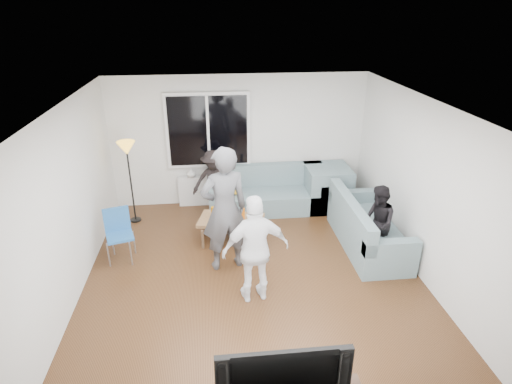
{
  "coord_description": "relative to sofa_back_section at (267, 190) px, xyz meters",
  "views": [
    {
      "loc": [
        -0.54,
        -5.23,
        3.79
      ],
      "look_at": [
        0.1,
        0.6,
        1.15
      ],
      "focal_mm": 29.5,
      "sensor_mm": 36.0,
      "label": 1
    }
  ],
  "objects": [
    {
      "name": "floor",
      "position": [
        -0.51,
        -2.27,
        -0.45
      ],
      "size": [
        5.0,
        5.5,
        0.04
      ],
      "primitive_type": "cube",
      "color": "#56351C",
      "rests_on": "ground"
    },
    {
      "name": "ceiling",
      "position": [
        -0.51,
        -2.27,
        2.2
      ],
      "size": [
        5.0,
        5.5,
        0.04
      ],
      "primitive_type": "cube",
      "color": "white",
      "rests_on": "ground"
    },
    {
      "name": "wall_back",
      "position": [
        -0.51,
        0.5,
        0.88
      ],
      "size": [
        5.0,
        0.04,
        2.6
      ],
      "primitive_type": "cube",
      "color": "silver",
      "rests_on": "ground"
    },
    {
      "name": "wall_front",
      "position": [
        -0.51,
        -5.04,
        0.88
      ],
      "size": [
        5.0,
        0.04,
        2.6
      ],
      "primitive_type": "cube",
      "color": "silver",
      "rests_on": "ground"
    },
    {
      "name": "wall_left",
      "position": [
        -3.03,
        -2.27,
        0.88
      ],
      "size": [
        0.04,
        5.5,
        2.6
      ],
      "primitive_type": "cube",
      "color": "silver",
      "rests_on": "ground"
    },
    {
      "name": "wall_right",
      "position": [
        2.01,
        -2.27,
        0.88
      ],
      "size": [
        0.04,
        5.5,
        2.6
      ],
      "primitive_type": "cube",
      "color": "silver",
      "rests_on": "ground"
    },
    {
      "name": "window_frame",
      "position": [
        -1.11,
        0.42,
        1.12
      ],
      "size": [
        1.62,
        0.06,
        1.47
      ],
      "primitive_type": "cube",
      "color": "white",
      "rests_on": "wall_back"
    },
    {
      "name": "window_glass",
      "position": [
        -1.11,
        0.38,
        1.12
      ],
      "size": [
        1.5,
        0.02,
        1.35
      ],
      "primitive_type": "cube",
      "color": "black",
      "rests_on": "window_frame"
    },
    {
      "name": "window_mullion",
      "position": [
        -1.11,
        0.37,
        1.12
      ],
      "size": [
        0.05,
        0.03,
        1.35
      ],
      "primitive_type": "cube",
      "color": "white",
      "rests_on": "window_frame"
    },
    {
      "name": "radiator",
      "position": [
        -1.11,
        0.38,
        -0.11
      ],
      "size": [
        1.3,
        0.12,
        0.62
      ],
      "primitive_type": "cube",
      "color": "silver",
      "rests_on": "floor"
    },
    {
      "name": "potted_plant",
      "position": [
        -0.67,
        0.35,
        0.39
      ],
      "size": [
        0.23,
        0.19,
        0.38
      ],
      "primitive_type": "imported",
      "rotation": [
        0.0,
        0.0,
        0.11
      ],
      "color": "#316026",
      "rests_on": "radiator"
    },
    {
      "name": "vase",
      "position": [
        -1.49,
        0.35,
        0.29
      ],
      "size": [
        0.23,
        0.23,
        0.19
      ],
      "primitive_type": "imported",
      "rotation": [
        0.0,
        0.0,
        0.33
      ],
      "color": "silver",
      "rests_on": "radiator"
    },
    {
      "name": "sofa_back_section",
      "position": [
        0.0,
        0.0,
        0.0
      ],
      "size": [
        2.3,
        0.85,
        0.85
      ],
      "primitive_type": null,
      "color": "slate",
      "rests_on": "floor"
    },
    {
      "name": "sofa_right_section",
      "position": [
        1.51,
        -1.55,
        0.0
      ],
      "size": [
        2.0,
        0.85,
        0.85
      ],
      "primitive_type": null,
      "rotation": [
        0.0,
        0.0,
        1.57
      ],
      "color": "slate",
      "rests_on": "floor"
    },
    {
      "name": "sofa_corner",
      "position": [
        1.2,
        0.0,
        0.0
      ],
      "size": [
        0.85,
        0.85,
        0.85
      ],
      "primitive_type": "cube",
      "color": "slate",
      "rests_on": "floor"
    },
    {
      "name": "cushion_yellow",
      "position": [
        -0.77,
        -0.02,
        0.09
      ],
      "size": [
        0.4,
        0.35,
        0.14
      ],
      "primitive_type": "cube",
      "rotation": [
        0.0,
        0.0,
        0.08
      ],
      "color": "gold",
      "rests_on": "sofa_back_section"
    },
    {
      "name": "cushion_red",
      "position": [
        -0.74,
        0.06,
        0.09
      ],
      "size": [
        0.38,
        0.32,
        0.13
      ],
      "primitive_type": "cube",
      "rotation": [
        0.0,
        0.0,
        0.05
      ],
      "color": "maroon",
      "rests_on": "sofa_back_section"
    },
    {
      "name": "coffee_table",
      "position": [
        -0.77,
        -1.09,
        -0.22
      ],
      "size": [
        1.21,
        0.84,
        0.4
      ],
      "primitive_type": "cube",
      "rotation": [
        0.0,
        0.0,
        -0.23
      ],
      "color": "#9B704B",
      "rests_on": "floor"
    },
    {
      "name": "pitcher",
      "position": [
        -0.81,
        -1.13,
        0.06
      ],
      "size": [
        0.17,
        0.17,
        0.17
      ],
      "primitive_type": "cylinder",
      "color": "maroon",
      "rests_on": "coffee_table"
    },
    {
      "name": "side_chair",
      "position": [
        -2.56,
        -1.55,
        0.01
      ],
      "size": [
        0.5,
        0.5,
        0.86
      ],
      "primitive_type": null,
      "rotation": [
        0.0,
        0.0,
        0.3
      ],
      "color": "#255FA2",
      "rests_on": "floor"
    },
    {
      "name": "floor_lamp",
      "position": [
        -2.56,
        -0.2,
        0.36
      ],
      "size": [
        0.32,
        0.32,
        1.56
      ],
      "primitive_type": null,
      "color": "gold",
      "rests_on": "floor"
    },
    {
      "name": "player_left",
      "position": [
        -0.91,
        -1.89,
        0.56
      ],
      "size": [
        0.81,
        0.63,
        1.97
      ],
      "primitive_type": "imported",
      "rotation": [
        0.0,
        0.0,
        3.38
      ],
      "color": "#4D4E52",
      "rests_on": "floor"
    },
    {
      "name": "player_right",
      "position": [
        -0.53,
        -2.73,
        0.36
      ],
      "size": [
        0.97,
        0.51,
        1.57
      ],
      "primitive_type": "imported",
      "rotation": [
        0.0,
        0.0,
        3.29
      ],
      "color": "white",
      "rests_on": "floor"
    },
    {
      "name": "spectator_right",
      "position": [
        1.51,
        -1.87,
        0.19
      ],
      "size": [
        0.51,
        0.63,
        1.23
      ],
      "primitive_type": "imported",
      "rotation": [
        0.0,
        0.0,
        -1.65
      ],
      "color": "black",
      "rests_on": "floor"
    },
    {
      "name": "spectator_back",
      "position": [
        -1.05,
        0.03,
        0.21
      ],
      "size": [
        0.83,
        0.49,
        1.27
      ],
      "primitive_type": "imported",
      "rotation": [
        0.0,
        0.0,
        0.02
      ],
      "color": "black",
      "rests_on": "floor"
    },
    {
      "name": "television",
      "position": [
        -0.52,
        -4.77,
        0.36
      ],
      "size": [
        1.19,
        0.16,
        0.69
      ],
      "primitive_type": "imported",
      "color": "black",
      "rests_on": "tv_console"
    },
    {
      "name": "bottle_b",
      "position": [
        -0.89,
        -1.17,
        0.08
      ],
      "size": [
        0.08,
        0.08,
        0.21
      ],
      "primitive_type": "cylinder",
      "color": "#157820",
      "rests_on": "coffee_table"
    },
    {
      "name": "bottle_a",
      "position": [
        -1.08,
        -1.02,
        0.08
      ],
      "size": [
        0.07,
        0.07,
        0.21
      ],
      "primitive_type": "cylinder",
      "color": "#C3790B",
      "rests_on": "coffee_table"
    },
    {
      "name": "bottle_c",
      "position": [
        -0.72,
        -0.91,
        0.08
      ],
      "size": [
        0.07,
        0.07,
        0.21
      ],
      "primitive_type": "cylinder",
      "color": "black",
      "rests_on": "coffee_table"
    },
    {
      "name": "bottle_d",
      "position": [
        -0.58,
        -1.19,
        0.09
      ],
      "size": [
        0.07,
        0.07,
        0.24
      ],
      "primitive_type": "cylinder",
      "color": "orange",
      "rests_on": "coffee_table"
    },
    {
      "name": "bottle_e",
      "position": [
        -0.38,
        -0.98,
        0.08
      ],
      "size": [
        0.07,
        0.07,
        0.21
      ],
      "primitive_type": "cylinder",
      "color": "black",
      "rests_on": "coffee_table"
    }
  ]
}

